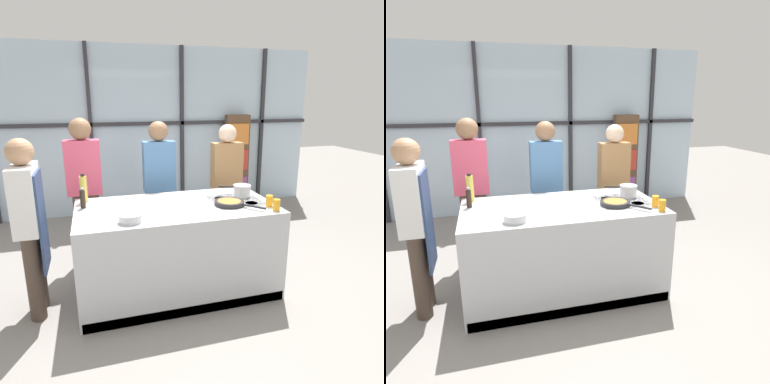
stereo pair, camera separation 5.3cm
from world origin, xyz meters
TOP-DOWN VIEW (x-y plane):
  - ground_plane at (0.00, 0.00)m, footprint 18.00×18.00m
  - back_window_wall at (0.00, 2.75)m, footprint 6.40×0.10m
  - bookshelf at (1.76, 2.56)m, footprint 0.44×0.19m
  - demo_island at (0.00, -0.00)m, footprint 1.97×1.03m
  - chef at (-1.34, -0.05)m, footprint 0.24×0.44m
  - spectator_far_left at (-0.89, 0.87)m, footprint 0.39×0.25m
  - spectator_center_left at (0.00, 0.87)m, footprint 0.39×0.24m
  - spectator_center_right at (0.89, 0.87)m, footprint 0.39×0.23m
  - frying_pan at (0.52, -0.13)m, footprint 0.41×0.46m
  - saucepan at (0.77, 0.13)m, footprint 0.34×0.20m
  - white_plate at (-0.39, -0.07)m, footprint 0.23×0.23m
  - mixing_bowl at (-0.49, -0.34)m, footprint 0.20×0.20m
  - oil_bottle at (-0.88, 0.39)m, footprint 0.07×0.07m
  - pepper_grinder at (-0.89, 0.18)m, footprint 0.05×0.05m
  - juice_glass_near at (0.88, -0.42)m, footprint 0.07×0.07m
  - juice_glass_far at (0.88, -0.28)m, footprint 0.07×0.07m

SIDE VIEW (x-z plane):
  - ground_plane at x=0.00m, z-range 0.00..0.00m
  - demo_island at x=0.00m, z-range 0.00..0.92m
  - bookshelf at x=1.76m, z-range 0.00..1.67m
  - chef at x=-1.34m, z-range 0.11..1.75m
  - white_plate at x=-0.39m, z-range 0.92..0.94m
  - frying_pan at x=0.52m, z-range 0.92..0.97m
  - spectator_center_right at x=0.89m, z-range 0.13..1.77m
  - mixing_bowl at x=-0.49m, z-range 0.93..1.00m
  - juice_glass_near at x=0.88m, z-range 0.92..1.03m
  - juice_glass_far at x=0.88m, z-range 0.92..1.03m
  - saucepan at x=0.77m, z-range 0.93..1.05m
  - spectator_center_left at x=0.00m, z-range 0.14..1.84m
  - pepper_grinder at x=-0.89m, z-range 0.91..1.12m
  - spectator_far_left at x=-0.89m, z-range 0.15..1.90m
  - oil_bottle at x=-0.88m, z-range 0.91..1.21m
  - back_window_wall at x=0.00m, z-range 0.00..2.80m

